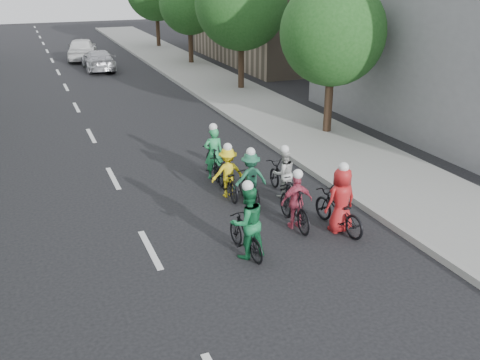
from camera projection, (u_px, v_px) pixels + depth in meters
ground at (150, 250)px, 12.72m from camera, size 120.00×120.00×0.00m
sidewalk_right at (272, 114)px, 24.11m from camera, size 4.00×80.00×0.15m
curb_right at (232, 118)px, 23.41m from camera, size 0.18×80.00×0.18m
bldg_se at (290, 2)px, 37.50m from camera, size 10.00×14.00×8.00m
tree_r_0 at (333, 33)px, 20.03m from camera, size 4.00×4.00×5.97m
tree_r_1 at (241, 3)px, 27.55m from camera, size 4.80×4.80×6.93m
tree_r_2 at (189, 4)px, 35.49m from camera, size 4.00×4.00×5.97m
cyclist_0 at (295, 205)px, 13.65m from camera, size 0.87×1.84×1.60m
cyclist_1 at (213, 159)px, 16.88m from camera, size 0.64×1.74×1.80m
cyclist_2 at (227, 176)px, 15.54m from camera, size 0.99×1.99×1.63m
cyclist_3 at (283, 177)px, 15.55m from camera, size 0.73×1.86×1.57m
cyclist_4 at (339, 207)px, 13.46m from camera, size 0.88×1.97×1.86m
cyclist_5 at (250, 181)px, 15.06m from camera, size 0.98×1.51×1.66m
cyclist_6 at (247, 227)px, 12.22m from camera, size 0.90×1.65×1.89m
follow_car_lead at (98, 60)px, 34.62m from camera, size 1.88×4.50×1.30m
follow_car_trail at (82, 49)px, 38.40m from camera, size 2.72×4.93×1.59m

